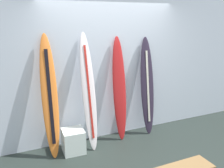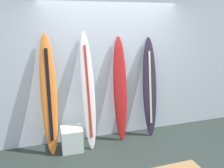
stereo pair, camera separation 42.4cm
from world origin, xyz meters
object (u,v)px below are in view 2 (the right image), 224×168
Objects in this scene: surfboard_crimson at (120,90)px; display_block_left at (72,139)px; surfboard_sunset at (49,96)px; surfboard_ivory at (88,91)px; surfboard_charcoal at (150,88)px.

display_block_left is at bearing -170.14° from surfboard_crimson.
surfboard_crimson is at bearing 3.16° from surfboard_sunset.
display_block_left is (0.33, -0.09, -0.79)m from surfboard_sunset.
surfboard_crimson reaches higher than display_block_left.
surfboard_sunset is 1.28m from surfboard_crimson.
surfboard_sunset is 0.86m from display_block_left.
surfboard_charcoal is (1.22, 0.07, -0.06)m from surfboard_ivory.
surfboard_crimson is 1.22m from display_block_left.
surfboard_sunset reaches higher than display_block_left.
surfboard_sunset is at bearing -176.84° from surfboard_crimson.
surfboard_charcoal is at bearing 3.40° from surfboard_ivory.
surfboard_ivory is at bearing 16.24° from display_block_left.
surfboard_sunset is at bearing -177.75° from surfboard_charcoal.
surfboard_ivory is 0.62m from surfboard_crimson.
surfboard_sunset is at bearing 164.00° from display_block_left.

